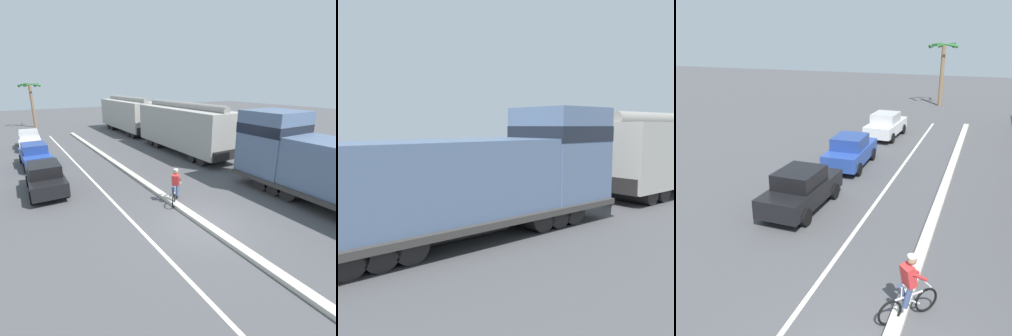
# 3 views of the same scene
# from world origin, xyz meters

# --- Properties ---
(median_curb) EXTENTS (0.36, 36.00, 0.16)m
(median_curb) POSITION_xyz_m (0.00, 6.00, 0.08)
(median_curb) COLOR beige
(median_curb) RESTS_ON ground
(lane_stripe) EXTENTS (0.14, 36.00, 0.01)m
(lane_stripe) POSITION_xyz_m (-2.40, 6.00, 0.00)
(lane_stripe) COLOR silver
(lane_stripe) RESTS_ON ground
(parked_car_black) EXTENTS (1.90, 4.23, 1.62)m
(parked_car_black) POSITION_xyz_m (-4.97, 6.97, 0.82)
(parked_car_black) COLOR black
(parked_car_black) RESTS_ON ground
(parked_car_blue) EXTENTS (1.93, 4.25, 1.62)m
(parked_car_blue) POSITION_xyz_m (-4.92, 12.47, 0.82)
(parked_car_blue) COLOR #28479E
(parked_car_blue) RESTS_ON ground
(parked_car_white) EXTENTS (1.99, 4.28, 1.62)m
(parked_car_white) POSITION_xyz_m (-4.73, 18.81, 0.82)
(parked_car_white) COLOR silver
(parked_car_white) RESTS_ON ground
(cyclist) EXTENTS (1.21, 1.29, 1.71)m
(cyclist) POSITION_xyz_m (0.18, 2.20, 0.82)
(cyclist) COLOR black
(cyclist) RESTS_ON ground
(palm_tree_near) EXTENTS (2.70, 2.73, 5.85)m
(palm_tree_near) POSITION_xyz_m (-2.99, 31.96, 4.29)
(palm_tree_near) COLOR #846647
(palm_tree_near) RESTS_ON ground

